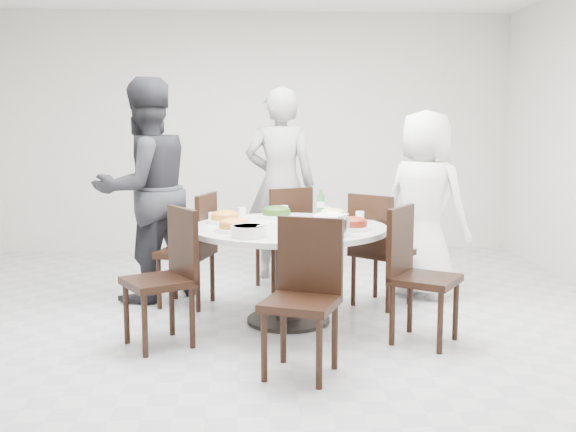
{
  "coord_description": "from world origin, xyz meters",
  "views": [
    {
      "loc": [
        -0.1,
        -5.02,
        1.54
      ],
      "look_at": [
        0.2,
        0.07,
        0.82
      ],
      "focal_mm": 42.0,
      "sensor_mm": 36.0,
      "label": 1
    }
  ],
  "objects": [
    {
      "name": "dish_greens",
      "position": [
        0.13,
        0.48,
        0.79
      ],
      "size": [
        0.3,
        0.3,
        0.08
      ],
      "primitive_type": "cylinder",
      "color": "white",
      "rests_on": "dining_table"
    },
    {
      "name": "floor",
      "position": [
        0.0,
        0.0,
        0.0
      ],
      "size": [
        6.0,
        6.0,
        0.01
      ],
      "primitive_type": "cube",
      "color": "#B9B9BE",
      "rests_on": "ground"
    },
    {
      "name": "tea_cups",
      "position": [
        0.22,
        0.68,
        0.79
      ],
      "size": [
        0.07,
        0.07,
        0.08
      ],
      "primitive_type": "cylinder",
      "color": "white",
      "rests_on": "dining_table"
    },
    {
      "name": "soup_bowl",
      "position": [
        -0.1,
        -0.44,
        0.79
      ],
      "size": [
        0.25,
        0.25,
        0.08
      ],
      "primitive_type": "cylinder",
      "color": "white",
      "rests_on": "dining_table"
    },
    {
      "name": "diner_right",
      "position": [
        1.44,
        0.74,
        0.82
      ],
      "size": [
        0.94,
        0.93,
        1.64
      ],
      "primitive_type": "imported",
      "rotation": [
        0.0,
        0.0,
        2.37
      ],
      "color": "white",
      "rests_on": "floor"
    },
    {
      "name": "dish_redbrown",
      "position": [
        0.66,
        -0.17,
        0.78
      ],
      "size": [
        0.27,
        0.27,
        0.07
      ],
      "primitive_type": "cylinder",
      "color": "white",
      "rests_on": "dining_table"
    },
    {
      "name": "chair_sw",
      "position": [
        -0.72,
        -0.49,
        0.47
      ],
      "size": [
        0.57,
        0.57,
        0.95
      ],
      "primitive_type": "cube",
      "rotation": [
        0.0,
        0.0,
        5.24
      ],
      "color": "black",
      "rests_on": "floor"
    },
    {
      "name": "diner_middle",
      "position": [
        0.21,
        1.52,
        0.93
      ],
      "size": [
        0.73,
        0.52,
        1.87
      ],
      "primitive_type": "imported",
      "rotation": [
        0.0,
        0.0,
        3.03
      ],
      "color": "black",
      "rests_on": "floor"
    },
    {
      "name": "diner_left",
      "position": [
        -0.98,
        0.78,
        0.96
      ],
      "size": [
        1.18,
        1.15,
        1.91
      ],
      "primitive_type": "imported",
      "rotation": [
        0.0,
        0.0,
        3.82
      ],
      "color": "black",
      "rests_on": "floor"
    },
    {
      "name": "chair_s",
      "position": [
        0.21,
        -1.09,
        0.47
      ],
      "size": [
        0.55,
        0.55,
        0.95
      ],
      "primitive_type": "cube",
      "rotation": [
        0.0,
        0.0,
        5.89
      ],
      "color": "black",
      "rests_on": "floor"
    },
    {
      "name": "chopsticks",
      "position": [
        0.2,
        0.7,
        0.76
      ],
      "size": [
        0.24,
        0.04,
        0.01
      ],
      "primitive_type": null,
      "color": "tan",
      "rests_on": "dining_table"
    },
    {
      "name": "chair_nw",
      "position": [
        -0.63,
        0.55,
        0.47
      ],
      "size": [
        0.52,
        0.52,
        0.95
      ],
      "primitive_type": "cube",
      "rotation": [
        0.0,
        0.0,
        4.42
      ],
      "color": "black",
      "rests_on": "floor"
    },
    {
      "name": "beverage_bottle",
      "position": [
        0.51,
        0.55,
        0.86
      ],
      "size": [
        0.07,
        0.07,
        0.23
      ],
      "primitive_type": "cylinder",
      "color": "#307835",
      "rests_on": "dining_table"
    },
    {
      "name": "wall_back",
      "position": [
        0.0,
        3.0,
        1.4
      ],
      "size": [
        6.0,
        0.01,
        2.8
      ],
      "primitive_type": "cube",
      "color": "silver",
      "rests_on": "ground"
    },
    {
      "name": "dish_tofu",
      "position": [
        -0.21,
        -0.2,
        0.79
      ],
      "size": [
        0.28,
        0.28,
        0.07
      ],
      "primitive_type": "cylinder",
      "color": "white",
      "rests_on": "dining_table"
    },
    {
      "name": "chair_ne",
      "position": [
        1.02,
        0.47,
        0.47
      ],
      "size": [
        0.59,
        0.59,
        0.95
      ],
      "primitive_type": "cube",
      "rotation": [
        0.0,
        0.0,
        2.38
      ],
      "color": "black",
      "rests_on": "floor"
    },
    {
      "name": "wall_front",
      "position": [
        0.0,
        -3.0,
        1.4
      ],
      "size": [
        6.0,
        0.01,
        2.8
      ],
      "primitive_type": "cube",
      "color": "silver",
      "rests_on": "ground"
    },
    {
      "name": "rice_bowl",
      "position": [
        0.46,
        -0.39,
        0.81
      ],
      "size": [
        0.28,
        0.28,
        0.12
      ],
      "primitive_type": "cylinder",
      "color": "silver",
      "rests_on": "dining_table"
    },
    {
      "name": "dish_orange",
      "position": [
        -0.28,
        0.22,
        0.79
      ],
      "size": [
        0.28,
        0.28,
        0.08
      ],
      "primitive_type": "cylinder",
      "color": "white",
      "rests_on": "dining_table"
    },
    {
      "name": "chair_n",
      "position": [
        0.21,
        1.1,
        0.47
      ],
      "size": [
        0.55,
        0.55,
        0.95
      ],
      "primitive_type": "cube",
      "rotation": [
        0.0,
        0.0,
        3.55
      ],
      "color": "black",
      "rests_on": "floor"
    },
    {
      "name": "dining_table",
      "position": [
        0.2,
        0.02,
        0.38
      ],
      "size": [
        1.5,
        1.5,
        0.75
      ],
      "primitive_type": "cylinder",
      "color": "silver",
      "rests_on": "floor"
    },
    {
      "name": "dish_pale",
      "position": [
        0.58,
        0.33,
        0.78
      ],
      "size": [
        0.26,
        0.26,
        0.07
      ],
      "primitive_type": "cylinder",
      "color": "white",
      "rests_on": "dining_table"
    },
    {
      "name": "chair_se",
      "position": [
        1.12,
        -0.53,
        0.47
      ],
      "size": [
        0.58,
        0.58,
        0.95
      ],
      "primitive_type": "cube",
      "rotation": [
        0.0,
        0.0,
        7.26
      ],
      "color": "black",
      "rests_on": "floor"
    }
  ]
}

